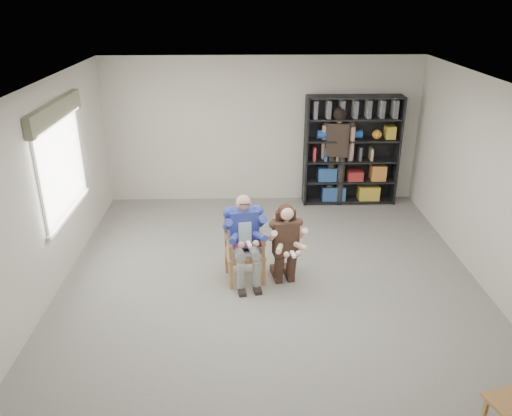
{
  "coord_description": "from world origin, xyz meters",
  "views": [
    {
      "loc": [
        -0.37,
        -5.84,
        3.87
      ],
      "look_at": [
        -0.2,
        0.6,
        1.05
      ],
      "focal_mm": 35.0,
      "sensor_mm": 36.0,
      "label": 1
    }
  ],
  "objects_px": {
    "seated_man": "(244,239)",
    "bookshelf": "(351,151)",
    "kneeling_woman": "(286,246)",
    "armchair": "(245,248)",
    "standing_man": "(337,157)"
  },
  "relations": [
    {
      "from": "kneeling_woman",
      "to": "standing_man",
      "type": "xyz_separation_m",
      "value": [
        1.2,
        2.9,
        0.35
      ]
    },
    {
      "from": "kneeling_woman",
      "to": "standing_man",
      "type": "relative_size",
      "value": 0.63
    },
    {
      "from": "bookshelf",
      "to": "kneeling_woman",
      "type": "bearing_deg",
      "value": -116.58
    },
    {
      "from": "armchair",
      "to": "standing_man",
      "type": "distance_m",
      "value": 3.33
    },
    {
      "from": "armchair",
      "to": "bookshelf",
      "type": "distance_m",
      "value": 3.57
    },
    {
      "from": "standing_man",
      "to": "armchair",
      "type": "bearing_deg",
      "value": -108.37
    },
    {
      "from": "armchair",
      "to": "standing_man",
      "type": "bearing_deg",
      "value": 47.45
    },
    {
      "from": "seated_man",
      "to": "standing_man",
      "type": "height_order",
      "value": "standing_man"
    },
    {
      "from": "seated_man",
      "to": "standing_man",
      "type": "bearing_deg",
      "value": 47.45
    },
    {
      "from": "armchair",
      "to": "bookshelf",
      "type": "height_order",
      "value": "bookshelf"
    },
    {
      "from": "armchair",
      "to": "seated_man",
      "type": "height_order",
      "value": "seated_man"
    },
    {
      "from": "seated_man",
      "to": "bookshelf",
      "type": "xyz_separation_m",
      "value": [
        2.07,
        2.85,
        0.39
      ]
    },
    {
      "from": "seated_man",
      "to": "bookshelf",
      "type": "height_order",
      "value": "bookshelf"
    },
    {
      "from": "seated_man",
      "to": "bookshelf",
      "type": "distance_m",
      "value": 3.55
    },
    {
      "from": "kneeling_woman",
      "to": "standing_man",
      "type": "bearing_deg",
      "value": 57.6
    }
  ]
}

